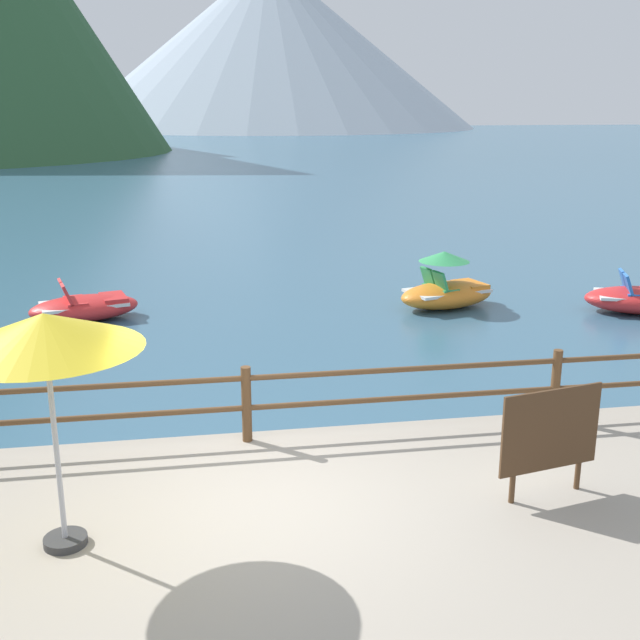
{
  "coord_description": "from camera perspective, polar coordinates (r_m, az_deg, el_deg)",
  "views": [
    {
      "loc": [
        -0.54,
        -7.15,
        4.38
      ],
      "look_at": [
        1.47,
        5.0,
        0.9
      ],
      "focal_mm": 43.42,
      "sensor_mm": 36.0,
      "label": 1
    }
  ],
  "objects": [
    {
      "name": "pedal_boat_0",
      "position": [
        17.23,
        9.33,
        2.28
      ],
      "size": [
        2.49,
        1.75,
        1.27
      ],
      "color": "orange",
      "rests_on": "ground"
    },
    {
      "name": "dock_railing",
      "position": [
        9.36,
        -5.45,
        -5.63
      ],
      "size": [
        23.92,
        0.12,
        0.95
      ],
      "color": "brown",
      "rests_on": "promenade_dock"
    },
    {
      "name": "distant_peak",
      "position": [
        141.75,
        -3.7,
        19.6
      ],
      "size": [
        70.8,
        70.8,
        27.79
      ],
      "primitive_type": "cone",
      "color": "#9EADBC",
      "rests_on": "ground"
    },
    {
      "name": "sign_board",
      "position": [
        8.34,
        16.6,
        -7.87
      ],
      "size": [
        1.16,
        0.28,
        1.19
      ],
      "color": "silver",
      "rests_on": "promenade_dock"
    },
    {
      "name": "pedal_boat_2",
      "position": [
        16.78,
        -16.94,
        0.92
      ],
      "size": [
        2.43,
        1.7,
        0.85
      ],
      "color": "red",
      "rests_on": "ground"
    },
    {
      "name": "beach_umbrella",
      "position": [
        7.07,
        -19.62,
        -1.04
      ],
      "size": [
        1.7,
        1.7,
        2.24
      ],
      "color": "#B2B2B7",
      "rests_on": "promenade_dock"
    },
    {
      "name": "ground_plane",
      "position": [
        47.36,
        -8.85,
        10.29
      ],
      "size": [
        200.0,
        200.0,
        0.0
      ],
      "primitive_type": "plane",
      "color": "#38607A"
    }
  ]
}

